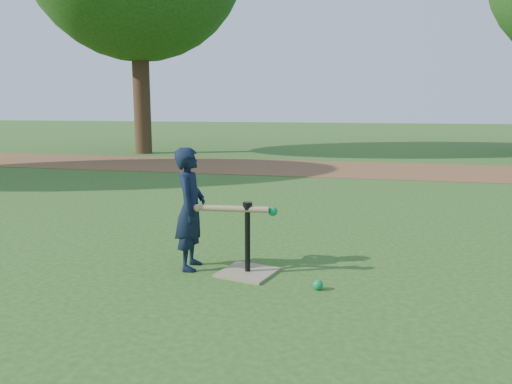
# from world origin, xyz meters

# --- Properties ---
(ground) EXTENTS (80.00, 80.00, 0.00)m
(ground) POSITION_xyz_m (0.00, 0.00, 0.00)
(ground) COLOR #285116
(ground) RESTS_ON ground
(dirt_strip) EXTENTS (24.00, 3.00, 0.01)m
(dirt_strip) POSITION_xyz_m (0.00, 7.50, 0.01)
(dirt_strip) COLOR brown
(dirt_strip) RESTS_ON ground
(child) EXTENTS (0.30, 0.41, 1.05)m
(child) POSITION_xyz_m (-0.70, 0.14, 0.53)
(child) COLOR black
(child) RESTS_ON ground
(wiffle_ball_ground) EXTENTS (0.08, 0.08, 0.08)m
(wiffle_ball_ground) POSITION_xyz_m (0.44, -0.13, 0.04)
(wiffle_ball_ground) COLOR #0C8641
(wiffle_ball_ground) RESTS_ON ground
(batting_tee) EXTENTS (0.52, 0.52, 0.61)m
(batting_tee) POSITION_xyz_m (-0.18, 0.11, 0.11)
(batting_tee) COLOR #92815C
(batting_tee) RESTS_ON ground
(swing_action) EXTENTS (0.70, 0.17, 0.09)m
(swing_action) POSITION_xyz_m (-0.27, 0.10, 0.55)
(swing_action) COLOR tan
(swing_action) RESTS_ON ground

